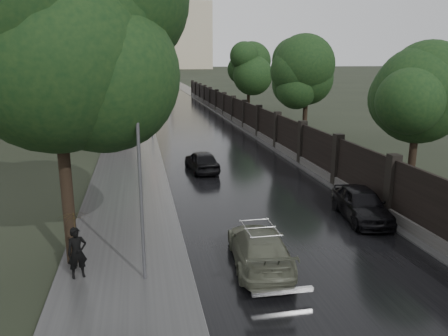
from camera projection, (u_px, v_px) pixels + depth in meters
ground at (339, 290)px, 12.40m from camera, size 800.00×800.00×0.00m
road at (148, 74)px, 193.28m from camera, size 8.00×420.00×0.02m
sidewalk_left at (135, 74)px, 192.14m from camera, size 4.00×420.00×0.16m
verge_right at (161, 74)px, 194.31m from camera, size 3.00×420.00×0.08m
fence_right at (240, 115)px, 43.50m from camera, size 0.45×75.72×2.70m
tree_left_near at (55, 58)px, 12.28m from camera, size 5.44×5.44×9.16m
tree_left_far at (106, 73)px, 38.19m from camera, size 4.25×4.25×7.39m
tree_right_a at (419, 91)px, 20.23m from camera, size 4.08×4.08×7.01m
tree_right_b at (307, 79)px, 33.56m from camera, size 4.08×4.08×7.01m
tree_right_c at (249, 72)px, 50.70m from camera, size 4.08×4.08×7.01m
lamp_post at (141, 196)px, 12.17m from camera, size 0.25×0.12×5.11m
traffic_light at (152, 111)px, 34.81m from camera, size 0.16×0.32×4.00m
brick_building at (34, 30)px, 56.11m from camera, size 24.00×18.00×20.00m
stalinist_tower at (141, 10)px, 288.73m from camera, size 92.00×30.00×159.00m
volga_sedan at (260, 247)px, 13.77m from camera, size 2.12×4.36×1.22m
hatchback_left at (202, 161)px, 25.43m from camera, size 1.83×3.79×1.25m
car_right_near at (362, 204)px, 17.77m from camera, size 2.05×4.08×1.33m
pedestrian_umbrella at (75, 226)px, 12.45m from camera, size 1.13×1.15×2.41m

